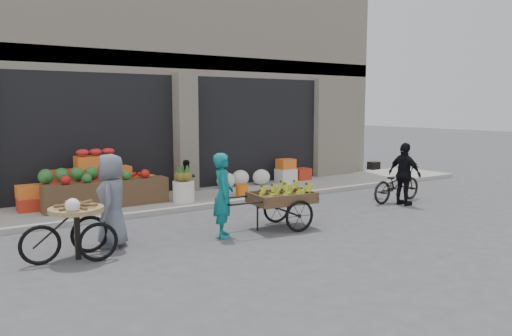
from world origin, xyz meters
TOP-DOWN VIEW (x-y plane):
  - ground at (0.00, 0.00)m, footprint 80.00×80.00m
  - sidewalk at (0.00, 4.10)m, footprint 18.00×2.20m
  - building at (0.00, 8.03)m, footprint 14.00×6.45m
  - fruit_display at (-2.48, 4.38)m, footprint 3.10×1.12m
  - pineapple_bin at (-0.75, 3.60)m, footprint 0.52×0.52m
  - fire_hydrant at (0.35, 3.55)m, footprint 0.22×0.22m
  - orange_bucket at (0.85, 3.50)m, footprint 0.32×0.32m
  - right_bay_goods at (2.61, 4.70)m, footprint 3.35×0.60m
  - seated_person at (-0.35, 4.20)m, footprint 0.51×0.43m
  - banana_cart at (-0.11, 0.58)m, footprint 2.17×1.07m
  - vendor_woman at (-1.37, 0.63)m, footprint 0.60×0.68m
  - tricycle_cart at (-3.97, 0.74)m, footprint 1.43×0.87m
  - vendor_grey at (-3.27, 1.15)m, footprint 0.82×0.93m
  - bicycle at (3.99, 1.15)m, footprint 1.75×0.69m
  - cyclist at (3.79, 0.75)m, footprint 0.42×0.92m

SIDE VIEW (x-z plane):
  - ground at x=0.00m, z-range 0.00..0.00m
  - sidewalk at x=0.00m, z-range 0.00..0.12m
  - orange_bucket at x=0.85m, z-range 0.12..0.42m
  - pineapple_bin at x=-0.75m, z-range 0.12..0.62m
  - right_bay_goods at x=2.61m, z-range 0.06..0.76m
  - bicycle at x=3.99m, z-range 0.00..0.90m
  - fire_hydrant at x=0.35m, z-range 0.15..0.86m
  - tricycle_cart at x=-3.97m, z-range 0.09..1.04m
  - seated_person at x=-0.35m, z-range 0.12..1.05m
  - banana_cart at x=-0.11m, z-range 0.20..1.08m
  - fruit_display at x=-2.48m, z-range 0.05..1.29m
  - cyclist at x=3.79m, z-range 0.00..1.53m
  - vendor_woman at x=-1.37m, z-range 0.00..1.56m
  - vendor_grey at x=-3.27m, z-range 0.00..1.61m
  - building at x=0.00m, z-range -0.13..6.87m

